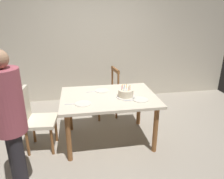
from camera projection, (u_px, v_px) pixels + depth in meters
ground at (109, 139)px, 3.40m from camera, size 6.40×6.40×0.00m
back_wall at (96, 43)px, 4.67m from camera, size 6.40×0.10×2.60m
dining_table at (109, 102)px, 3.17m from camera, size 1.42×1.02×0.75m
birthday_cake at (126, 94)px, 3.08m from camera, size 0.28×0.28×0.18m
plate_near_celebrant at (83, 104)px, 2.87m from camera, size 0.22×0.22×0.01m
plate_far_side at (102, 91)px, 3.34m from camera, size 0.22×0.22×0.01m
plate_near_guest at (141, 100)px, 2.99m from camera, size 0.22×0.22×0.01m
fork_near_celebrant at (71, 104)px, 2.86m from camera, size 0.18×0.02×0.01m
fork_far_side at (92, 92)px, 3.30m from camera, size 0.18×0.04×0.01m
fork_near_guest at (130, 101)px, 2.97m from camera, size 0.18×0.03×0.01m
chair_spindle_back at (107, 94)px, 4.03m from camera, size 0.50×0.50×0.95m
chair_upholstered at (34, 116)px, 3.00m from camera, size 0.48×0.47×0.95m
person_celebrant at (10, 119)px, 2.09m from camera, size 0.32×0.32×1.63m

